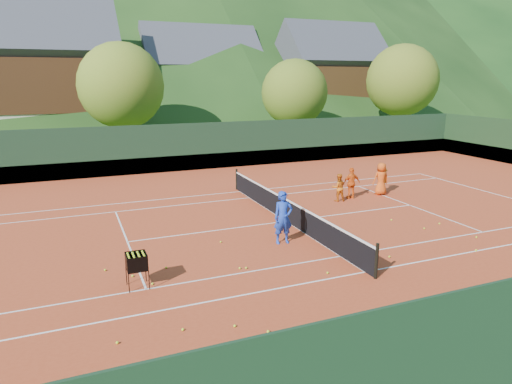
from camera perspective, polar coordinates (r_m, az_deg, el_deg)
name	(u,v)px	position (r m, az deg, el deg)	size (l,w,h in m)	color
ground	(286,222)	(18.95, 3.82, -3.73)	(400.00, 400.00, 0.00)	#2D4F18
clay_court	(286,222)	(18.94, 3.82, -3.70)	(40.00, 24.00, 0.02)	#AF3B1C
coach	(283,218)	(16.22, 3.42, -3.20)	(0.70, 0.46, 1.91)	#1C3DB6
student_a	(338,187)	(22.16, 10.27, 0.56)	(0.65, 0.51, 1.34)	orange
student_b	(351,183)	(22.71, 11.84, 1.09)	(0.91, 0.38, 1.55)	orange
student_c	(381,179)	(23.82, 15.35, 1.60)	(0.80, 0.52, 1.64)	#D94E13
student_d	(382,180)	(24.34, 15.50, 1.48)	(0.86, 0.50, 1.34)	orange
tennis_ball_1	(133,276)	(14.30, -15.18, -10.09)	(0.07, 0.07, 0.07)	#BDE726
tennis_ball_2	(152,284)	(13.66, -12.83, -11.12)	(0.07, 0.07, 0.07)	#BDE726
tennis_ball_3	(221,242)	(16.55, -4.43, -6.23)	(0.07, 0.07, 0.07)	#BDE726
tennis_ball_4	(424,228)	(19.10, 20.29, -4.29)	(0.07, 0.07, 0.07)	#BDE726
tennis_ball_5	(391,220)	(19.79, 16.57, -3.36)	(0.07, 0.07, 0.07)	#BDE726
tennis_ball_6	(389,257)	(15.83, 16.33, -7.76)	(0.07, 0.07, 0.07)	#BDE726
tennis_ball_7	(240,268)	(14.34, -2.06, -9.50)	(0.07, 0.07, 0.07)	#BDE726
tennis_ball_8	(363,348)	(10.78, 13.22, -18.49)	(0.07, 0.07, 0.07)	#BDE726
tennis_ball_9	(246,268)	(14.36, -1.24, -9.46)	(0.07, 0.07, 0.07)	#BDE726
tennis_ball_10	(439,224)	(19.95, 21.95, -3.67)	(0.07, 0.07, 0.07)	#BDE726
tennis_ball_11	(235,326)	(11.32, -2.68, -16.38)	(0.07, 0.07, 0.07)	#BDE726
tennis_ball_12	(166,268)	(14.65, -11.16, -9.26)	(0.07, 0.07, 0.07)	#BDE726
tennis_ball_13	(268,331)	(11.11, 1.53, -17.03)	(0.07, 0.07, 0.07)	#BDE726
tennis_ball_14	(281,233)	(17.47, 3.08, -5.09)	(0.07, 0.07, 0.07)	#BDE726
tennis_ball_16	(211,371)	(9.92, -5.68, -21.33)	(0.07, 0.07, 0.07)	#BDE726
tennis_ball_17	(341,251)	(15.94, 10.61, -7.26)	(0.07, 0.07, 0.07)	#BDE726
tennis_ball_18	(476,250)	(17.46, 25.81, -6.57)	(0.07, 0.07, 0.07)	#BDE726
tennis_ball_19	(117,343)	(11.15, -16.96, -17.57)	(0.07, 0.07, 0.07)	#BDE726
tennis_ball_20	(476,237)	(18.84, 25.84, -5.10)	(0.07, 0.07, 0.07)	#BDE726
tennis_ball_21	(105,270)	(14.95, -18.34, -9.24)	(0.07, 0.07, 0.07)	#BDE726
tennis_ball_22	(183,330)	(11.31, -9.14, -16.62)	(0.07, 0.07, 0.07)	#BDE726
tennis_ball_23	(328,273)	(14.19, 8.94, -9.95)	(0.07, 0.07, 0.07)	#BDE726
tennis_ball_24	(342,236)	(17.42, 10.74, -5.39)	(0.07, 0.07, 0.07)	#BDE726
court_lines	(286,221)	(18.94, 3.82, -3.66)	(23.83, 11.03, 0.00)	white
tennis_net	(287,210)	(18.79, 3.84, -2.22)	(0.10, 12.07, 1.10)	black
perimeter_fence	(287,192)	(18.60, 3.88, -0.01)	(40.40, 24.24, 3.00)	#15301D
ball_hopper	(137,262)	(13.36, -14.71, -8.50)	(0.57, 0.57, 1.00)	black
chalet_left	(39,79)	(46.20, -25.51, 12.61)	(13.80, 9.93, 12.92)	beige
chalet_mid	(200,85)	(52.08, -6.96, 13.14)	(12.65, 8.82, 11.45)	beige
chalet_right	(329,82)	(54.00, 9.11, 13.38)	(11.50, 8.82, 11.91)	beige
tree_b	(122,86)	(36.38, -16.46, 12.62)	(6.40, 6.40, 8.40)	#43291B
tree_c	(295,93)	(39.52, 4.85, 12.26)	(5.60, 5.60, 7.35)	#41281A
tree_d	(402,80)	(46.99, 17.78, 13.14)	(6.80, 6.80, 8.93)	#42281A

